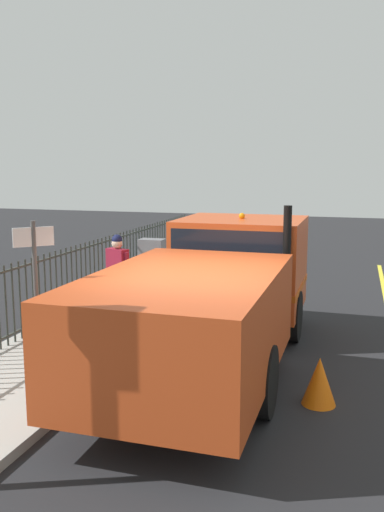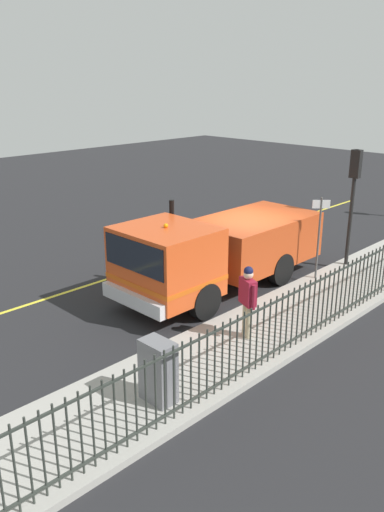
{
  "view_description": "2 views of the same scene",
  "coord_description": "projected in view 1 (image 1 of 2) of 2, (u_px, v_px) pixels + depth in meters",
  "views": [
    {
      "loc": [
        -2.05,
        6.92,
        3.26
      ],
      "look_at": [
        0.97,
        -3.03,
        1.53
      ],
      "focal_mm": 38.28,
      "sensor_mm": 36.0,
      "label": 1
    },
    {
      "loc": [
        9.4,
        -11.92,
        5.83
      ],
      "look_at": [
        0.4,
        -2.79,
        1.43
      ],
      "focal_mm": 36.73,
      "sensor_mm": 36.0,
      "label": 2
    }
  ],
  "objects": [
    {
      "name": "utility_cabinet",
      "position": [
        152.0,
        262.0,
        14.47
      ],
      "size": [
        0.66,
        0.42,
        1.21
      ],
      "primitive_type": "cube",
      "color": "slate",
      "rests_on": "sidewalk_slab"
    },
    {
      "name": "street_sign",
      "position": [
        36.0,
        294.0,
        6.89
      ],
      "size": [
        0.38,
        0.37,
        2.45
      ],
      "color": "#4C4C4C",
      "rests_on": "sidewalk_slab"
    },
    {
      "name": "traffic_cone",
      "position": [
        319.0,
        381.0,
        7.49
      ],
      "size": [
        0.47,
        0.47,
        0.67
      ],
      "primitive_type": "cone",
      "color": "orange",
      "rests_on": "ground"
    },
    {
      "name": "work_truck",
      "position": [
        219.0,
        287.0,
        9.01
      ],
      "size": [
        2.42,
        6.8,
        2.61
      ],
      "rotation": [
        0.0,
        0.0,
        3.14
      ],
      "color": "#D84C1E",
      "rests_on": "ground"
    },
    {
      "name": "worker_standing",
      "position": [
        118.0,
        266.0,
        11.35
      ],
      "size": [
        0.59,
        0.39,
        1.72
      ],
      "rotation": [
        0.0,
        0.0,
        2.74
      ],
      "color": "maroon",
      "rests_on": "sidewalk_slab"
    },
    {
      "name": "sidewalk_slab",
      "position": [
        27.0,
        375.0,
        8.42
      ],
      "size": [
        2.46,
        26.38,
        0.14
      ],
      "primitive_type": "cube",
      "color": "#A3A099",
      "rests_on": "ground"
    },
    {
      "name": "ground_plane",
      "position": [
        195.0,
        401.0,
        7.66
      ],
      "size": [
        58.04,
        58.04,
        0.0
      ],
      "primitive_type": "plane",
      "color": "#232326",
      "rests_on": "ground"
    }
  ]
}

